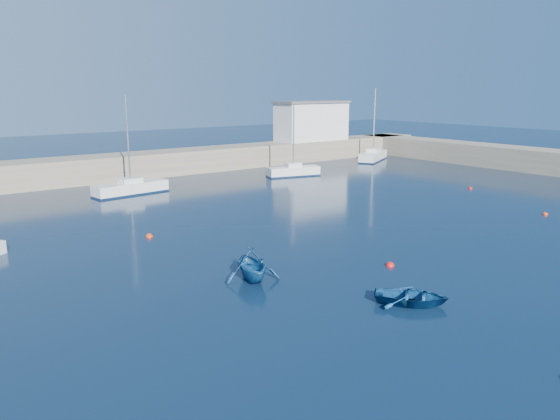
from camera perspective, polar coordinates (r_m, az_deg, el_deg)
ground at (r=23.50m, az=20.84°, el=-12.27°), size 220.00×220.00×0.00m
back_wall at (r=60.38m, az=-19.01°, el=4.06°), size 96.00×4.50×2.60m
right_arm at (r=76.25m, az=18.36°, el=5.75°), size 4.50×32.00×2.60m
harbor_office at (r=74.89m, az=3.32°, el=9.18°), size 10.00×4.00×5.00m
sailboat_6 at (r=52.09m, az=-15.33°, el=2.26°), size 7.07×2.72×9.02m
sailboat_7 at (r=60.69m, az=1.40°, el=4.10°), size 6.12×3.07×7.82m
sailboat_8 at (r=75.00m, az=9.70°, el=5.61°), size 7.39×5.30×9.58m
dinghy_center at (r=25.63m, az=13.56°, el=-8.84°), size 3.89×4.03×0.68m
dinghy_left at (r=27.76m, az=-2.98°, el=-5.68°), size 3.63×3.92×1.71m
buoy_1 at (r=30.74m, az=11.42°, el=-5.77°), size 0.48×0.48×0.48m
buoy_2 at (r=46.90m, az=25.97°, el=-0.44°), size 0.40×0.40×0.40m
buoy_3 at (r=36.90m, az=-13.49°, el=-2.76°), size 0.48×0.48×0.48m
buoy_4 at (r=56.18m, az=19.26°, el=2.10°), size 0.41×0.41×0.41m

